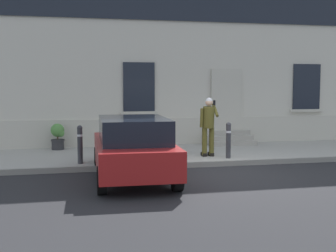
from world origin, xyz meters
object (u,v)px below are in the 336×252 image
(planter_charcoal, at_px, (58,136))
(planter_cream, at_px, (129,134))
(person_on_phone, at_px, (208,123))
(bollard_far_left, at_px, (80,143))
(bollard_near_person, at_px, (228,139))
(hatchback_car_red, at_px, (133,147))

(planter_charcoal, height_order, planter_cream, same)
(person_on_phone, xyz_separation_m, planter_charcoal, (-4.40, 2.38, -0.55))
(bollard_far_left, bearing_deg, person_on_phone, 6.45)
(bollard_near_person, xyz_separation_m, planter_charcoal, (-4.88, 2.80, -0.11))
(bollard_near_person, xyz_separation_m, person_on_phone, (-0.48, 0.42, 0.44))
(hatchback_car_red, xyz_separation_m, planter_cream, (0.46, 4.37, -0.18))
(hatchback_car_red, bearing_deg, planter_charcoal, 113.14)
(hatchback_car_red, distance_m, bollard_far_left, 2.00)
(bollard_far_left, xyz_separation_m, person_on_phone, (3.75, 0.42, 0.44))
(bollard_near_person, distance_m, planter_charcoal, 5.63)
(person_on_phone, distance_m, planter_cream, 3.18)
(bollard_near_person, height_order, planter_charcoal, bollard_near_person)
(planter_cream, bearing_deg, person_on_phone, -48.78)
(hatchback_car_red, height_order, planter_charcoal, hatchback_car_red)
(hatchback_car_red, bearing_deg, planter_cream, 83.95)
(planter_cream, bearing_deg, hatchback_car_red, -96.05)
(hatchback_car_red, height_order, planter_cream, hatchback_car_red)
(person_on_phone, height_order, planter_cream, person_on_phone)
(hatchback_car_red, relative_size, planter_charcoal, 4.79)
(bollard_near_person, relative_size, person_on_phone, 0.60)
(person_on_phone, bearing_deg, planter_charcoal, 162.67)
(hatchback_car_red, distance_m, planter_cream, 4.40)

